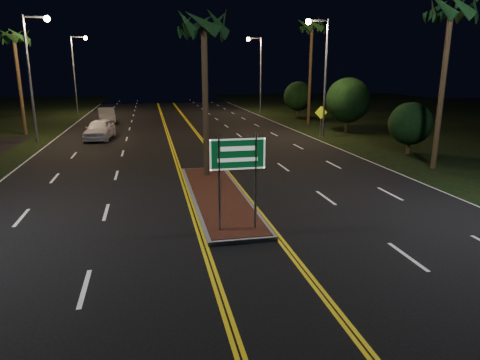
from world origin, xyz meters
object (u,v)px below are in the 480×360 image
object	(u,v)px
streetlight_right_mid	(321,64)
shrub_near	(410,124)
streetlight_right_far	(258,66)
palm_right_far	(312,27)
highway_sign	(238,163)
streetlight_left_mid	(34,64)
car_far	(106,114)
warning_sign	(321,117)
median_island	(218,196)
streetlight_left_far	(77,66)
shrub_mid	(348,100)
palm_left_far	(14,37)
palm_right_near	(451,10)
car_near	(99,128)
shrub_far	(298,96)
palm_median	(204,25)

from	to	relation	value
streetlight_right_mid	shrub_near	world-z (taller)	streetlight_right_mid
streetlight_right_far	palm_right_far	world-z (taller)	palm_right_far
highway_sign	streetlight_left_mid	world-z (taller)	streetlight_left_mid
highway_sign	car_far	world-z (taller)	highway_sign
palm_right_far	warning_sign	world-z (taller)	palm_right_far
median_island	streetlight_right_mid	world-z (taller)	streetlight_right_mid
highway_sign	streetlight_left_far	bearing A→B (deg)	104.44
shrub_near	palm_right_far	bearing A→B (deg)	92.51
shrub_mid	warning_sign	size ratio (longest dim) A/B	1.88
palm_left_far	median_island	bearing A→B (deg)	-58.64
palm_left_far	highway_sign	bearing A→B (deg)	-63.08
highway_sign	palm_right_near	bearing A→B (deg)	29.95
palm_right_near	shrub_near	world-z (taller)	palm_right_near
streetlight_right_far	palm_left_far	distance (m)	27.36
palm_left_far	shrub_mid	size ratio (longest dim) A/B	1.90
streetlight_left_far	car_near	world-z (taller)	streetlight_left_far
palm_right_far	shrub_far	xyz separation A→B (m)	(1.00, 6.00, -6.81)
palm_right_far	palm_right_near	bearing A→B (deg)	-90.86
streetlight_left_mid	streetlight_right_far	world-z (taller)	same
palm_median	palm_right_far	distance (m)	23.40
streetlight_left_mid	shrub_mid	size ratio (longest dim) A/B	1.95
streetlight_right_far	car_far	world-z (taller)	streetlight_right_far
car_near	streetlight_right_far	bearing A→B (deg)	52.71
palm_left_far	car_far	bearing A→B (deg)	51.62
streetlight_right_far	palm_median	size ratio (longest dim) A/B	1.08
streetlight_left_mid	palm_median	distance (m)	17.25
streetlight_left_far	streetlight_left_mid	bearing A→B (deg)	-90.00
median_island	streetlight_right_mid	bearing A→B (deg)	54.72
streetlight_left_mid	shrub_near	size ratio (longest dim) A/B	2.73
streetlight_left_far	car_near	bearing A→B (deg)	-78.19
palm_left_far	palm_right_near	size ratio (longest dim) A/B	0.95
palm_right_near	shrub_far	bearing A→B (deg)	87.14
streetlight_left_far	palm_right_near	bearing A→B (deg)	-55.79
palm_right_far	car_far	bearing A→B (deg)	164.70
streetlight_right_far	car_near	size ratio (longest dim) A/B	1.66
streetlight_left_far	palm_median	distance (m)	35.18
highway_sign	palm_right_far	world-z (taller)	palm_right_far
shrub_near	shrub_far	bearing A→B (deg)	89.22
palm_right_far	shrub_far	distance (m)	9.13
streetlight_right_mid	car_far	bearing A→B (deg)	142.64
median_island	palm_right_far	xyz separation A→B (m)	(12.80, 23.00, 9.06)
shrub_mid	car_near	size ratio (longest dim) A/B	0.85
shrub_far	car_near	bearing A→B (deg)	-150.14
shrub_mid	shrub_near	bearing A→B (deg)	-92.86
streetlight_right_far	car_far	size ratio (longest dim) A/B	1.73
shrub_near	car_near	xyz separation A→B (m)	(-20.00, 10.34, -1.04)
shrub_mid	car_near	bearing A→B (deg)	179.04
streetlight_right_mid	car_near	world-z (taller)	streetlight_right_mid
shrub_near	shrub_mid	xyz separation A→B (m)	(0.50, 10.00, 0.78)
streetlight_right_mid	palm_median	size ratio (longest dim) A/B	1.08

